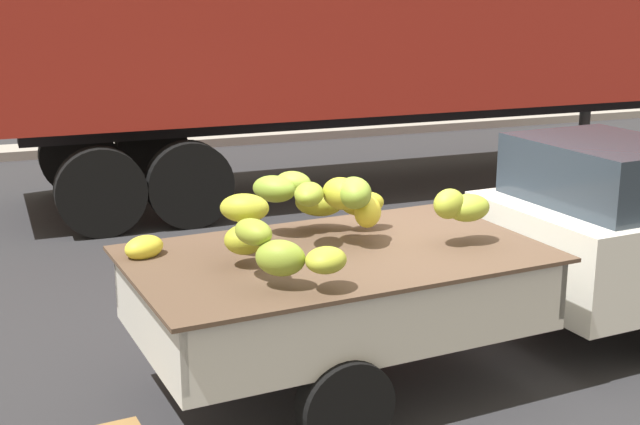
# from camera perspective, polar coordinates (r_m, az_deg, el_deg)

# --- Properties ---
(ground) EXTENTS (220.00, 220.00, 0.00)m
(ground) POSITION_cam_1_polar(r_m,az_deg,el_deg) (7.24, 5.70, -9.30)
(ground) COLOR #28282B
(curb_strip) EXTENTS (80.00, 0.80, 0.16)m
(curb_strip) POSITION_cam_1_polar(r_m,az_deg,el_deg) (16.40, -10.38, 4.55)
(curb_strip) COLOR gray
(curb_strip) RESTS_ON ground
(pickup_truck) EXTENTS (5.36, 2.11, 1.70)m
(pickup_truck) POSITION_cam_1_polar(r_m,az_deg,el_deg) (7.39, 15.32, -1.86)
(pickup_truck) COLOR silver
(pickup_truck) RESTS_ON ground
(semi_trailer) EXTENTS (12.01, 2.71, 3.95)m
(semi_trailer) POSITION_cam_1_polar(r_m,az_deg,el_deg) (12.92, 5.56, 12.98)
(semi_trailer) COLOR maroon
(semi_trailer) RESTS_ON ground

